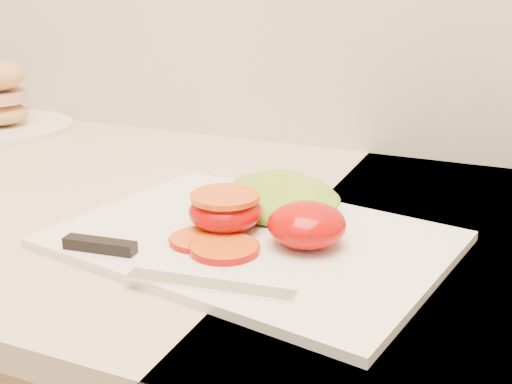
% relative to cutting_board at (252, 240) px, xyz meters
% --- Properties ---
extents(cutting_board, '(0.43, 0.35, 0.01)m').
position_rel_cutting_board_xyz_m(cutting_board, '(0.00, 0.00, 0.00)').
color(cutting_board, white).
rests_on(cutting_board, counter).
extents(tomato_half_dome, '(0.08, 0.08, 0.04)m').
position_rel_cutting_board_xyz_m(tomato_half_dome, '(0.06, -0.00, 0.03)').
color(tomato_half_dome, '#C30A03').
rests_on(tomato_half_dome, cutting_board).
extents(tomato_half_cut, '(0.08, 0.08, 0.04)m').
position_rel_cutting_board_xyz_m(tomato_half_cut, '(-0.03, 0.00, 0.03)').
color(tomato_half_cut, '#C30A03').
rests_on(tomato_half_cut, cutting_board).
extents(tomato_slice_0, '(0.07, 0.07, 0.01)m').
position_rel_cutting_board_xyz_m(tomato_slice_0, '(-0.01, -0.05, 0.01)').
color(tomato_slice_0, orange).
rests_on(tomato_slice_0, cutting_board).
extents(tomato_slice_1, '(0.06, 0.06, 0.01)m').
position_rel_cutting_board_xyz_m(tomato_slice_1, '(-0.04, -0.04, 0.01)').
color(tomato_slice_1, orange).
rests_on(tomato_slice_1, cutting_board).
extents(lettuce_leaf_0, '(0.20, 0.18, 0.03)m').
position_rel_cutting_board_xyz_m(lettuce_leaf_0, '(-0.00, 0.08, 0.02)').
color(lettuce_leaf_0, '#95C133').
rests_on(lettuce_leaf_0, cutting_board).
extents(knife, '(0.25, 0.06, 0.01)m').
position_rel_cutting_board_xyz_m(knife, '(-0.07, -0.11, 0.01)').
color(knife, silver).
rests_on(knife, cutting_board).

